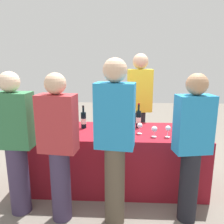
# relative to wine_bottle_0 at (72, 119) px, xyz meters

# --- Properties ---
(ground_plane) EXTENTS (12.00, 12.00, 0.00)m
(ground_plane) POSITION_rel_wine_bottle_0_xyz_m (0.55, -0.13, -0.87)
(ground_plane) COLOR slate
(tasting_table) EXTENTS (2.34, 0.83, 0.76)m
(tasting_table) POSITION_rel_wine_bottle_0_xyz_m (0.55, -0.13, -0.49)
(tasting_table) COLOR maroon
(tasting_table) RESTS_ON ground_plane
(wine_bottle_0) EXTENTS (0.07, 0.07, 0.32)m
(wine_bottle_0) POSITION_rel_wine_bottle_0_xyz_m (0.00, 0.00, 0.00)
(wine_bottle_0) COLOR black
(wine_bottle_0) RESTS_ON tasting_table
(wine_bottle_1) EXTENTS (0.07, 0.07, 0.31)m
(wine_bottle_1) POSITION_rel_wine_bottle_0_xyz_m (0.16, -0.03, -0.00)
(wine_bottle_1) COLOR black
(wine_bottle_1) RESTS_ON tasting_table
(wine_bottle_2) EXTENTS (0.08, 0.08, 0.33)m
(wine_bottle_2) POSITION_rel_wine_bottle_0_xyz_m (0.55, -0.06, 0.01)
(wine_bottle_2) COLOR black
(wine_bottle_2) RESTS_ON tasting_table
(wine_bottle_3) EXTENTS (0.07, 0.07, 0.33)m
(wine_bottle_3) POSITION_rel_wine_bottle_0_xyz_m (0.90, 0.03, 0.01)
(wine_bottle_3) COLOR black
(wine_bottle_3) RESTS_ON tasting_table
(wine_bottle_4) EXTENTS (0.07, 0.07, 0.32)m
(wine_bottle_4) POSITION_rel_wine_bottle_0_xyz_m (1.40, -0.04, 0.01)
(wine_bottle_4) COLOR black
(wine_bottle_4) RESTS_ON tasting_table
(wine_glass_0) EXTENTS (0.07, 0.07, 0.14)m
(wine_glass_0) POSITION_rel_wine_bottle_0_xyz_m (0.44, -0.27, -0.02)
(wine_glass_0) COLOR silver
(wine_glass_0) RESTS_ON tasting_table
(wine_glass_1) EXTENTS (0.07, 0.07, 0.14)m
(wine_glass_1) POSITION_rel_wine_bottle_0_xyz_m (0.90, -0.24, -0.02)
(wine_glass_1) COLOR silver
(wine_glass_1) RESTS_ON tasting_table
(wine_glass_2) EXTENTS (0.07, 0.07, 0.13)m
(wine_glass_2) POSITION_rel_wine_bottle_0_xyz_m (1.07, -0.35, -0.02)
(wine_glass_2) COLOR silver
(wine_glass_2) RESTS_ON tasting_table
(wine_glass_3) EXTENTS (0.07, 0.07, 0.14)m
(wine_glass_3) POSITION_rel_wine_bottle_0_xyz_m (1.23, -0.35, -0.01)
(wine_glass_3) COLOR silver
(wine_glass_3) RESTS_ON tasting_table
(server_pouring) EXTENTS (0.39, 0.25, 1.76)m
(server_pouring) POSITION_rel_wine_bottle_0_xyz_m (0.95, 0.55, 0.10)
(server_pouring) COLOR black
(server_pouring) RESTS_ON ground_plane
(guest_0) EXTENTS (0.40, 0.23, 1.56)m
(guest_0) POSITION_rel_wine_bottle_0_xyz_m (-0.44, -0.76, -0.04)
(guest_0) COLOR #3F3351
(guest_0) RESTS_ON ground_plane
(guest_1) EXTENTS (0.39, 0.25, 1.55)m
(guest_1) POSITION_rel_wine_bottle_0_xyz_m (0.05, -0.85, -0.03)
(guest_1) COLOR #3F3351
(guest_1) RESTS_ON ground_plane
(guest_2) EXTENTS (0.40, 0.25, 1.69)m
(guest_2) POSITION_rel_wine_bottle_0_xyz_m (0.62, -0.88, 0.05)
(guest_2) COLOR brown
(guest_2) RESTS_ON ground_plane
(guest_3) EXTENTS (0.38, 0.25, 1.55)m
(guest_3) POSITION_rel_wine_bottle_0_xyz_m (1.38, -0.80, -0.03)
(guest_3) COLOR black
(guest_3) RESTS_ON ground_plane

